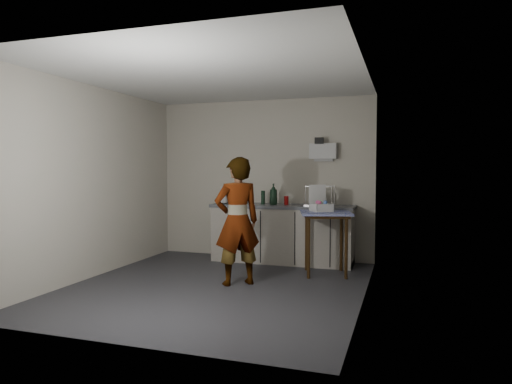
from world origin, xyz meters
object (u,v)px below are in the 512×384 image
(standing_man, at_px, (237,221))
(dish_rack, at_px, (319,201))
(dark_bottle, at_px, (263,197))
(bakery_box, at_px, (321,205))
(soda_can, at_px, (286,200))
(paper_towel, at_px, (224,195))
(kitchen_counter, at_px, (282,235))
(side_table, at_px, (326,220))
(soap_bottle, at_px, (273,194))

(standing_man, bearing_deg, dish_rack, -155.78)
(dark_bottle, bearing_deg, bakery_box, -29.16)
(soda_can, height_order, paper_towel, paper_towel)
(kitchen_counter, distance_m, dark_bottle, 0.67)
(side_table, bearing_deg, soap_bottle, 133.94)
(standing_man, xyz_separation_m, dish_rack, (0.77, 1.53, 0.17))
(soap_bottle, bearing_deg, bakery_box, -30.89)
(side_table, distance_m, paper_towel, 1.86)
(dark_bottle, bearing_deg, dish_rack, 0.44)
(dish_rack, height_order, bakery_box, bakery_box)
(kitchen_counter, height_order, paper_towel, paper_towel)
(side_table, distance_m, standing_man, 1.33)
(bakery_box, bearing_deg, kitchen_counter, 105.25)
(soap_bottle, bearing_deg, soda_can, 33.90)
(soap_bottle, xyz_separation_m, soda_can, (0.18, 0.12, -0.10))
(dark_bottle, bearing_deg, standing_man, -85.17)
(kitchen_counter, height_order, dark_bottle, dark_bottle)
(soda_can, relative_size, bakery_box, 0.36)
(kitchen_counter, relative_size, soap_bottle, 6.71)
(dark_bottle, distance_m, paper_towel, 0.65)
(soap_bottle, xyz_separation_m, dark_bottle, (-0.19, 0.07, -0.06))
(paper_towel, bearing_deg, standing_man, -62.08)
(side_table, height_order, dish_rack, dish_rack)
(side_table, xyz_separation_m, soap_bottle, (-0.91, 0.55, 0.31))
(soda_can, bearing_deg, paper_towel, -174.34)
(standing_man, distance_m, soda_can, 1.59)
(paper_towel, bearing_deg, soap_bottle, -1.20)
(soap_bottle, height_order, paper_towel, soap_bottle)
(paper_towel, bearing_deg, side_table, -17.87)
(dark_bottle, bearing_deg, soap_bottle, -21.09)
(bakery_box, bearing_deg, dark_bottle, 115.19)
(paper_towel, relative_size, bakery_box, 0.75)
(standing_man, height_order, paper_towel, standing_man)
(kitchen_counter, relative_size, standing_man, 1.38)
(side_table, height_order, bakery_box, bakery_box)
(bakery_box, bearing_deg, soap_bottle, 113.46)
(kitchen_counter, bearing_deg, bakery_box, -39.10)
(standing_man, bearing_deg, bakery_box, -172.31)
(soda_can, xyz_separation_m, bakery_box, (0.66, -0.62, -0.02))
(dish_rack, bearing_deg, soap_bottle, -173.43)
(standing_man, height_order, soap_bottle, standing_man)
(dark_bottle, height_order, bakery_box, bakery_box)
(side_table, xyz_separation_m, soda_can, (-0.74, 0.67, 0.21))
(soap_bottle, height_order, bakery_box, bakery_box)
(soap_bottle, bearing_deg, dark_bottle, 158.91)
(bakery_box, bearing_deg, side_table, -67.67)
(paper_towel, bearing_deg, dark_bottle, 5.03)
(side_table, distance_m, dish_rack, 0.70)
(paper_towel, xyz_separation_m, dish_rack, (1.55, 0.06, -0.06))
(kitchen_counter, bearing_deg, soap_bottle, -148.33)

